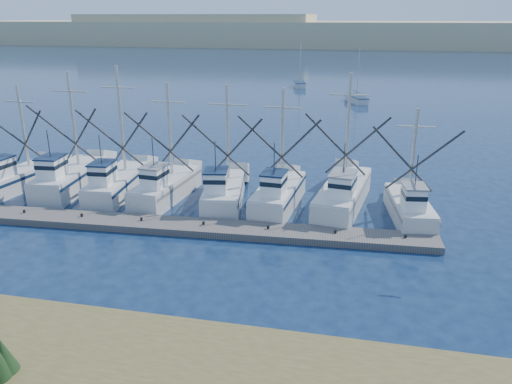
# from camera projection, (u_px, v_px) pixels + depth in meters

# --- Properties ---
(ground) EXTENTS (500.00, 500.00, 0.00)m
(ground) POSITION_uv_depth(u_px,v_px,m) (271.00, 295.00, 23.65)
(ground) COLOR #0C1C37
(ground) RESTS_ON ground
(floating_dock) EXTENTS (32.09, 3.69, 0.43)m
(floating_dock) POSITION_uv_depth(u_px,v_px,m) (172.00, 226.00, 30.94)
(floating_dock) COLOR #5F5955
(floating_dock) RESTS_ON ground
(dune_ridge) EXTENTS (360.00, 60.00, 10.00)m
(dune_ridge) POSITION_uv_depth(u_px,v_px,m) (359.00, 34.00, 215.52)
(dune_ridge) COLOR tan
(dune_ridge) RESTS_ON ground
(trawler_fleet) EXTENTS (31.81, 9.33, 9.21)m
(trawler_fleet) POSITION_uv_depth(u_px,v_px,m) (196.00, 188.00, 35.31)
(trawler_fleet) COLOR silver
(trawler_fleet) RESTS_ON ground
(sailboat_near) EXTENTS (3.69, 5.81, 8.10)m
(sailboat_near) POSITION_uv_depth(u_px,v_px,m) (356.00, 99.00, 75.67)
(sailboat_near) COLOR silver
(sailboat_near) RESTS_ON ground
(sailboat_far) EXTENTS (2.85, 5.10, 8.10)m
(sailboat_far) POSITION_uv_depth(u_px,v_px,m) (300.00, 84.00, 91.90)
(sailboat_far) COLOR silver
(sailboat_far) RESTS_ON ground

